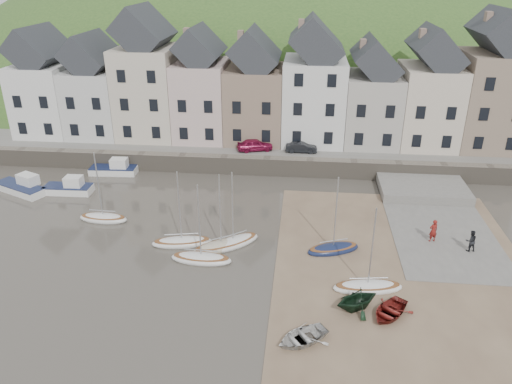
# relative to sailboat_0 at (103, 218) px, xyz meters

# --- Properties ---
(ground) EXTENTS (160.00, 160.00, 0.00)m
(ground) POSITION_rel_sailboat_0_xyz_m (12.88, -5.43, -0.27)
(ground) COLOR #403B32
(ground) RESTS_ON ground
(quay_land) EXTENTS (90.00, 30.00, 1.50)m
(quay_land) POSITION_rel_sailboat_0_xyz_m (12.88, 26.57, 0.48)
(quay_land) COLOR #335923
(quay_land) RESTS_ON ground
(quay_street) EXTENTS (70.00, 7.00, 0.10)m
(quay_street) POSITION_rel_sailboat_0_xyz_m (12.88, 15.07, 1.28)
(quay_street) COLOR slate
(quay_street) RESTS_ON quay_land
(seawall) EXTENTS (70.00, 1.20, 1.80)m
(seawall) POSITION_rel_sailboat_0_xyz_m (12.88, 11.57, 0.63)
(seawall) COLOR slate
(seawall) RESTS_ON ground
(beach) EXTENTS (18.00, 26.00, 0.06)m
(beach) POSITION_rel_sailboat_0_xyz_m (23.88, -5.43, -0.24)
(beach) COLOR brown
(beach) RESTS_ON ground
(slipway) EXTENTS (8.00, 18.00, 0.12)m
(slipway) POSITION_rel_sailboat_0_xyz_m (27.88, 2.57, -0.21)
(slipway) COLOR slate
(slipway) RESTS_ON ground
(hillside) EXTENTS (134.40, 84.00, 84.00)m
(hillside) POSITION_rel_sailboat_0_xyz_m (7.88, 54.56, -18.26)
(hillside) COLOR #335923
(hillside) RESTS_ON ground
(townhouse_terrace) EXTENTS (61.05, 8.00, 13.93)m
(townhouse_terrace) POSITION_rel_sailboat_0_xyz_m (14.64, 18.57, 7.06)
(townhouse_terrace) COLOR white
(townhouse_terrace) RESTS_ON quay_land
(sailboat_0) EXTENTS (4.22, 1.69, 6.32)m
(sailboat_0) POSITION_rel_sailboat_0_xyz_m (0.00, 0.00, 0.00)
(sailboat_0) COLOR white
(sailboat_0) RESTS_ON ground
(sailboat_1) EXTENTS (4.83, 2.39, 6.32)m
(sailboat_1) POSITION_rel_sailboat_0_xyz_m (7.52, -3.21, -0.00)
(sailboat_1) COLOR white
(sailboat_1) RESTS_ON ground
(sailboat_2) EXTENTS (4.67, 3.73, 6.32)m
(sailboat_2) POSITION_rel_sailboat_0_xyz_m (10.63, -3.44, -0.00)
(sailboat_2) COLOR beige
(sailboat_2) RESTS_ON ground
(sailboat_3) EXTENTS (4.35, 3.97, 6.32)m
(sailboat_3) POSITION_rel_sailboat_0_xyz_m (11.48, -2.89, -0.00)
(sailboat_3) COLOR white
(sailboat_3) RESTS_ON ground
(sailboat_4) EXTENTS (4.55, 1.69, 6.32)m
(sailboat_4) POSITION_rel_sailboat_0_xyz_m (9.48, -5.36, -0.00)
(sailboat_4) COLOR white
(sailboat_4) RESTS_ON ground
(sailboat_5) EXTENTS (4.33, 2.86, 6.32)m
(sailboat_5) POSITION_rel_sailboat_0_xyz_m (19.08, -3.04, 0.00)
(sailboat_5) COLOR #162045
(sailboat_5) RESTS_ON ground
(sailboat_6) EXTENTS (4.83, 2.15, 6.32)m
(sailboat_6) POSITION_rel_sailboat_0_xyz_m (21.16, -7.68, -0.00)
(sailboat_6) COLOR white
(sailboat_6) RESTS_ON ground
(motorboat_0) EXTENTS (4.53, 1.86, 1.70)m
(motorboat_0) POSITION_rel_sailboat_0_xyz_m (-5.23, 5.05, 0.32)
(motorboat_0) COLOR white
(motorboat_0) RESTS_ON ground
(motorboat_1) EXTENTS (5.78, 3.87, 1.70)m
(motorboat_1) POSITION_rel_sailboat_0_xyz_m (-9.81, 4.81, 0.32)
(motorboat_1) COLOR white
(motorboat_1) RESTS_ON ground
(motorboat_2) EXTENTS (4.82, 1.99, 1.70)m
(motorboat_2) POSITION_rel_sailboat_0_xyz_m (-2.67, 10.02, 0.32)
(motorboat_2) COLOR white
(motorboat_2) RESTS_ON ground
(rowboat_white) EXTENTS (3.90, 3.69, 0.66)m
(rowboat_white) POSITION_rel_sailboat_0_xyz_m (16.90, -13.14, 0.12)
(rowboat_white) COLOR beige
(rowboat_white) RESTS_ON beach
(rowboat_green) EXTENTS (3.75, 3.61, 1.52)m
(rowboat_green) POSITION_rel_sailboat_0_xyz_m (20.23, -9.85, 0.56)
(rowboat_green) COLOR black
(rowboat_green) RESTS_ON beach
(rowboat_red) EXTENTS (3.64, 3.84, 0.65)m
(rowboat_red) POSITION_rel_sailboat_0_xyz_m (22.20, -10.26, 0.12)
(rowboat_red) COLOR maroon
(rowboat_red) RESTS_ON beach
(person_red) EXTENTS (0.77, 0.62, 1.85)m
(person_red) POSITION_rel_sailboat_0_xyz_m (26.75, -0.90, 0.78)
(person_red) COLOR maroon
(person_red) RESTS_ON slipway
(person_dark) EXTENTS (0.93, 0.79, 1.71)m
(person_dark) POSITION_rel_sailboat_0_xyz_m (29.23, -2.06, 0.71)
(person_dark) COLOR black
(person_dark) RESTS_ON slipway
(car_left) EXTENTS (4.04, 2.50, 1.28)m
(car_left) POSITION_rel_sailboat_0_xyz_m (11.40, 14.07, 1.98)
(car_left) COLOR maroon
(car_left) RESTS_ON quay_street
(car_right) EXTENTS (3.30, 1.16, 1.08)m
(car_right) POSITION_rel_sailboat_0_xyz_m (16.32, 14.07, 1.88)
(car_right) COLOR black
(car_right) RESTS_ON quay_street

